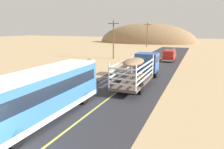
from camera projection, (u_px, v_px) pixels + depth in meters
The scene contains 7 objects.
livestock_truck at pixel (142, 66), 22.29m from camera, with size 2.53×9.70×3.02m.
bus at pixel (43, 93), 13.03m from camera, with size 2.54×10.00×3.21m.
car_far at pixel (169, 55), 36.30m from camera, with size 1.90×4.62×1.93m.
power_pole_mid at pixel (113, 38), 38.16m from camera, with size 2.20×0.24×7.26m.
power_pole_far at pixel (147, 34), 62.05m from camera, with size 2.20×0.24×7.46m.
boulder_near_shoulder at pixel (91, 61), 33.52m from camera, with size 1.41×1.44×0.93m, color gray.
distant_hill at pixel (146, 43), 81.38m from camera, with size 38.96×18.51×15.43m, color #8D6E4C.
Camera 1 is at (6.68, -4.77, 5.86)m, focal length 32.30 mm.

